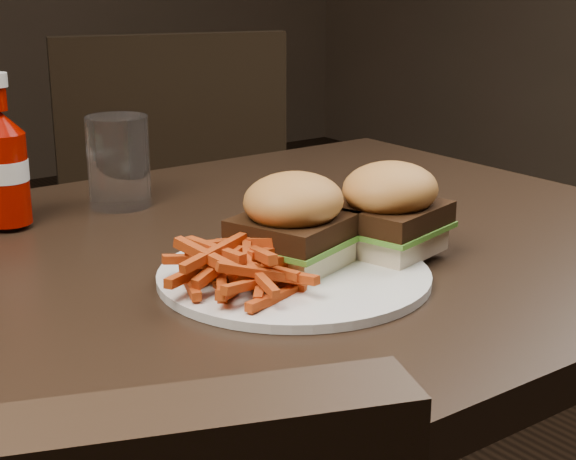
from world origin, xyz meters
TOP-DOWN VIEW (x-y plane):
  - dining_table at (0.00, 0.00)m, footprint 1.20×0.80m
  - chair_far at (0.43, 0.89)m, footprint 0.58×0.58m
  - plate at (0.05, -0.12)m, footprint 0.27×0.27m
  - sandwich_half_a at (0.06, -0.10)m, footprint 0.12×0.12m
  - sandwich_half_b at (0.17, -0.12)m, footprint 0.11×0.11m
  - fries_pile at (-0.01, -0.12)m, footprint 0.15×0.15m
  - ketchup_bottle at (-0.11, 0.23)m, footprint 0.07×0.07m
  - tumbler at (0.04, 0.24)m, footprint 0.10×0.10m

SIDE VIEW (x-z plane):
  - chair_far at x=0.43m, z-range 0.41..0.45m
  - dining_table at x=0.00m, z-range 0.71..0.75m
  - plate at x=0.05m, z-range 0.75..0.76m
  - sandwich_half_a at x=0.06m, z-range 0.76..0.78m
  - sandwich_half_b at x=0.17m, z-range 0.76..0.78m
  - fries_pile at x=-0.01m, z-range 0.76..0.81m
  - tumbler at x=0.04m, z-range 0.74..0.87m
  - ketchup_bottle at x=-0.11m, z-range 0.76..0.86m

